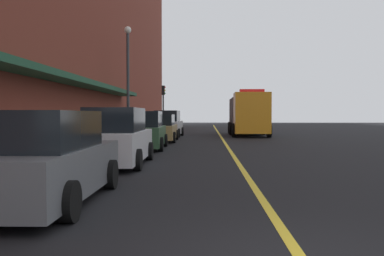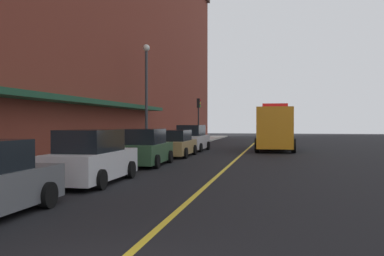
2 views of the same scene
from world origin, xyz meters
name	(u,v)px [view 1 (image 1 of 2)]	position (x,y,z in m)	size (l,w,h in m)	color
ground_plane	(222,138)	(0.00, 25.00, 0.00)	(112.00, 112.00, 0.00)	black
sidewalk_left	(133,137)	(-6.20, 25.00, 0.07)	(2.40, 70.00, 0.15)	#ADA8A0
lane_center_stripe	(222,138)	(0.00, 25.00, 0.00)	(0.16, 70.00, 0.01)	gold
parked_car_0	(44,160)	(-4.04, 3.41, 0.79)	(2.04, 4.70, 1.70)	#595B60
parked_car_1	(117,139)	(-3.94, 9.25, 0.85)	(2.00, 4.71, 1.84)	silver
parked_car_2	(143,131)	(-4.05, 15.55, 0.83)	(2.20, 4.58, 1.78)	#2D5133
parked_car_3	(159,129)	(-3.91, 21.30, 0.77)	(2.17, 4.81, 1.63)	#A5844C
parked_car_4	(168,125)	(-3.91, 26.82, 0.89)	(2.16, 4.65, 1.91)	silver
utility_truck	(248,115)	(2.16, 28.94, 1.62)	(2.84, 8.51, 3.41)	orange
parking_meter_0	(136,124)	(-5.35, 21.31, 1.06)	(0.14, 0.18, 1.33)	#4C4C51
parking_meter_1	(137,124)	(-5.35, 21.71, 1.06)	(0.14, 0.18, 1.33)	#4C4C51
parking_meter_2	(100,129)	(-5.35, 12.60, 1.06)	(0.14, 0.18, 1.33)	#4C4C51
street_lamp_left	(128,70)	(-5.95, 22.05, 4.40)	(0.44, 0.44, 6.94)	#33383D
traffic_light_near	(163,99)	(-5.29, 37.21, 3.16)	(0.38, 0.36, 4.30)	#232326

